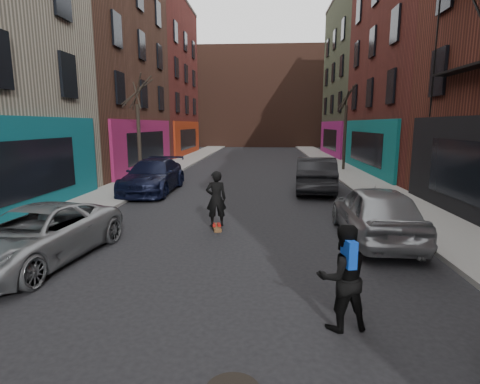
# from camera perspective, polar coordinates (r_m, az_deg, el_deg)

# --- Properties ---
(sidewalk_left) EXTENTS (2.50, 84.00, 0.13)m
(sidewalk_left) POSITION_cam_1_polar(r_m,az_deg,el_deg) (33.27, -8.34, 4.74)
(sidewalk_left) COLOR gray
(sidewalk_left) RESTS_ON ground
(sidewalk_right) EXTENTS (2.50, 84.00, 0.13)m
(sidewalk_right) POSITION_cam_1_polar(r_m,az_deg,el_deg) (32.98, 13.47, 4.52)
(sidewalk_right) COLOR gray
(sidewalk_right) RESTS_ON ground
(building_far) EXTENTS (40.00, 10.00, 14.00)m
(building_far) POSITION_cam_1_polar(r_m,az_deg,el_deg) (58.50, 3.21, 13.99)
(building_far) COLOR #47281E
(building_far) RESTS_ON ground
(tree_left_far) EXTENTS (2.00, 2.00, 6.50)m
(tree_left_far) POSITION_cam_1_polar(r_m,az_deg,el_deg) (21.53, -15.25, 10.36)
(tree_left_far) COLOR black
(tree_left_far) RESTS_ON sidewalk_left
(tree_right_far) EXTENTS (2.00, 2.00, 6.80)m
(tree_right_far) POSITION_cam_1_polar(r_m,az_deg,el_deg) (26.93, 15.80, 10.57)
(tree_right_far) COLOR black
(tree_right_far) RESTS_ON sidewalk_right
(parked_left_far) EXTENTS (2.76, 4.98, 1.32)m
(parked_left_far) POSITION_cam_1_polar(r_m,az_deg,el_deg) (10.03, -28.76, -5.82)
(parked_left_far) COLOR gray
(parked_left_far) RESTS_ON ground
(parked_left_end) EXTENTS (2.21, 5.41, 1.57)m
(parked_left_end) POSITION_cam_1_polar(r_m,az_deg,el_deg) (18.39, -13.12, 2.40)
(parked_left_end) COLOR black
(parked_left_end) RESTS_ON ground
(parked_right_far) EXTENTS (1.97, 4.67, 1.58)m
(parked_right_far) POSITION_cam_1_polar(r_m,az_deg,el_deg) (11.21, 19.93, -2.89)
(parked_right_far) COLOR #969A9E
(parked_right_far) RESTS_ON ground
(parked_right_end) EXTENTS (2.29, 5.23, 1.67)m
(parked_right_end) POSITION_cam_1_polar(r_m,az_deg,el_deg) (18.46, 11.49, 2.65)
(parked_right_end) COLOR black
(parked_right_end) RESTS_ON ground
(skateboard) EXTENTS (0.41, 0.83, 0.10)m
(skateboard) POSITION_cam_1_polar(r_m,az_deg,el_deg) (11.74, -3.60, -5.42)
(skateboard) COLOR brown
(skateboard) RESTS_ON ground
(skateboarder) EXTENTS (0.71, 0.56, 1.73)m
(skateboarder) POSITION_cam_1_polar(r_m,az_deg,el_deg) (11.52, -3.65, -1.03)
(skateboarder) COLOR black
(skateboarder) RESTS_ON skateboard
(pedestrian) EXTENTS (0.96, 0.82, 1.71)m
(pedestrian) POSITION_cam_1_polar(r_m,az_deg,el_deg) (6.23, 15.33, -12.35)
(pedestrian) COLOR black
(pedestrian) RESTS_ON ground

